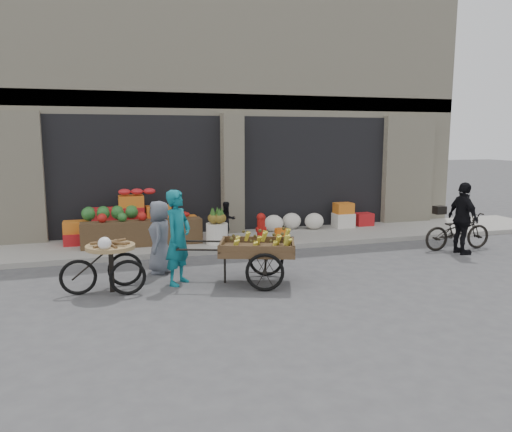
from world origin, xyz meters
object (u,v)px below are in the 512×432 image
object	(u,v)px
orange_bucket	(281,235)
tricycle_cart	(111,260)
vendor_woman	(178,238)
bicycle	(457,231)
seated_person	(227,220)
vendor_grey	(160,237)
banana_cart	(255,246)
pineapple_bin	(217,234)
fire_hydrant	(261,226)
cyclist	(463,218)

from	to	relation	value
orange_bucket	tricycle_cart	xyz separation A→B (m)	(-4.11, -2.66, 0.30)
vendor_woman	tricycle_cart	bearing A→B (deg)	135.06
tricycle_cart	bicycle	xyz separation A→B (m)	(7.97, 0.97, -0.11)
seated_person	vendor_grey	world-z (taller)	vendor_grey
bicycle	banana_cart	bearing A→B (deg)	105.30
orange_bucket	seated_person	size ratio (longest dim) A/B	0.34
banana_cart	tricycle_cart	world-z (taller)	banana_cart
pineapple_bin	vendor_grey	bearing A→B (deg)	-131.26
pineapple_bin	orange_bucket	distance (m)	1.61
vendor_grey	bicycle	xyz separation A→B (m)	(7.02, -0.02, -0.27)
fire_hydrant	tricycle_cart	distance (m)	4.51
banana_cart	vendor_woman	distance (m)	1.40
tricycle_cart	bicycle	size ratio (longest dim) A/B	0.83
tricycle_cart	cyclist	xyz separation A→B (m)	(7.77, 0.57, 0.26)
banana_cart	vendor_grey	bearing A→B (deg)	161.50
fire_hydrant	seated_person	distance (m)	0.96
seated_person	orange_bucket	bearing A→B (deg)	-40.26
fire_hydrant	banana_cart	size ratio (longest dim) A/B	0.29
cyclist	vendor_grey	bearing A→B (deg)	89.14
banana_cart	bicycle	distance (m)	5.58
orange_bucket	vendor_grey	size ratio (longest dim) A/B	0.22
pineapple_bin	cyclist	distance (m)	5.72
pineapple_bin	bicycle	distance (m)	5.75
tricycle_cart	fire_hydrant	bearing A→B (deg)	35.26
pineapple_bin	banana_cart	size ratio (longest dim) A/B	0.21
cyclist	pineapple_bin	bearing A→B (deg)	70.12
tricycle_cart	vendor_grey	xyz separation A→B (m)	(0.96, 0.99, 0.16)
bicycle	cyclist	xyz separation A→B (m)	(-0.20, -0.40, 0.38)
vendor_woman	tricycle_cart	distance (m)	1.24
orange_bucket	bicycle	xyz separation A→B (m)	(3.87, -1.69, 0.18)
tricycle_cart	orange_bucket	bearing A→B (deg)	31.27
seated_person	cyclist	world-z (taller)	cyclist
fire_hydrant	banana_cart	world-z (taller)	banana_cart
banana_cart	pineapple_bin	bearing A→B (deg)	110.17
orange_bucket	bicycle	distance (m)	4.22
fire_hydrant	vendor_grey	distance (m)	3.17
banana_cart	vendor_grey	world-z (taller)	vendor_grey
orange_bucket	fire_hydrant	bearing A→B (deg)	174.29
pineapple_bin	vendor_grey	distance (m)	2.38
vendor_grey	seated_person	bearing A→B (deg)	150.62
banana_cart	cyclist	bearing A→B (deg)	28.56
fire_hydrant	bicycle	xyz separation A→B (m)	(4.37, -1.74, -0.05)
pineapple_bin	cyclist	size ratio (longest dim) A/B	0.31
seated_person	fire_hydrant	bearing A→B (deg)	-52.88
vendor_woman	vendor_grey	world-z (taller)	vendor_woman
pineapple_bin	vendor_woman	xyz separation A→B (m)	(-1.31, -2.64, 0.50)
pineapple_bin	cyclist	bearing A→B (deg)	-22.54
seated_person	cyclist	distance (m)	5.61
vendor_woman	tricycle_cart	size ratio (longest dim) A/B	1.22
banana_cart	vendor_woman	size ratio (longest dim) A/B	1.43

